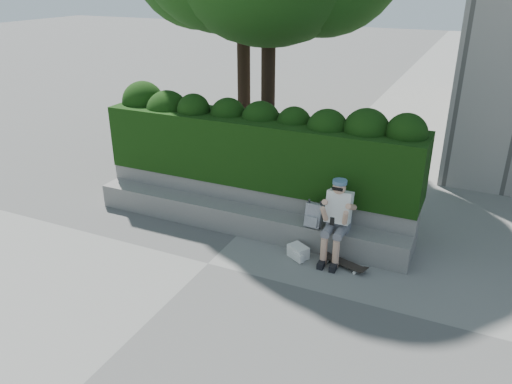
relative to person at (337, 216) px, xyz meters
The scene contains 8 objects.
ground 2.23m from the person, 149.45° to the right, with size 80.00×80.00×0.00m, color slate.
bench_ledge 1.89m from the person, behind, with size 6.00×0.45×0.45m, color gray.
planter_wall 1.96m from the person, 160.07° to the left, with size 6.00×0.50×0.75m, color gray.
hedge 2.10m from the person, 154.04° to the left, with size 6.00×1.00×1.20m, color black.
person is the anchor object (origin of this frame).
skateboard 0.75m from the person, 46.19° to the right, with size 0.76×0.39×0.08m.
backpack_plaid 0.44m from the person, 168.96° to the left, with size 0.27×0.15×0.40m, color #B9B9BE.
backpack_ground 0.89m from the person, 154.32° to the right, with size 0.33×0.23×0.21m, color silver.
Camera 1 is at (3.64, -6.00, 4.33)m, focal length 35.00 mm.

